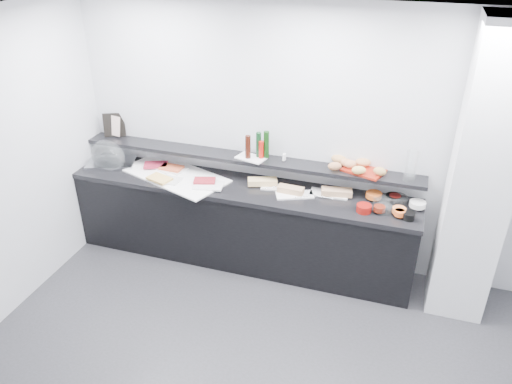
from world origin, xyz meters
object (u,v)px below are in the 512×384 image
(carafe, at_px, (411,166))
(framed_print, at_px, (114,125))
(cloche_base, at_px, (111,163))
(bread_tray, at_px, (364,170))
(sandwich_plate_mid, at_px, (295,195))
(condiment_tray, at_px, (251,158))

(carafe, bearing_deg, framed_print, 177.94)
(cloche_base, xyz_separation_m, framed_print, (-0.05, 0.22, 0.36))
(bread_tray, bearing_deg, cloche_base, -157.68)
(cloche_base, relative_size, carafe, 1.71)
(sandwich_plate_mid, height_order, condiment_tray, condiment_tray)
(cloche_base, bearing_deg, framed_print, 82.22)
(framed_print, bearing_deg, sandwich_plate_mid, -31.94)
(condiment_tray, relative_size, bread_tray, 0.79)
(framed_print, xyz_separation_m, condiment_tray, (1.64, -0.10, -0.12))
(sandwich_plate_mid, distance_m, carafe, 1.13)
(cloche_base, bearing_deg, bread_tray, -15.76)
(condiment_tray, bearing_deg, cloche_base, -161.28)
(bread_tray, distance_m, carafe, 0.45)
(condiment_tray, height_order, bread_tray, bread_tray)
(sandwich_plate_mid, xyz_separation_m, condiment_tray, (-0.51, 0.18, 0.25))
(condiment_tray, xyz_separation_m, carafe, (1.56, -0.01, 0.14))
(sandwich_plate_mid, distance_m, bread_tray, 0.71)
(cloche_base, distance_m, framed_print, 0.42)
(framed_print, height_order, carafe, carafe)
(carafe, bearing_deg, cloche_base, -178.08)
(bread_tray, bearing_deg, sandwich_plate_mid, -140.12)
(sandwich_plate_mid, relative_size, bread_tray, 0.97)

